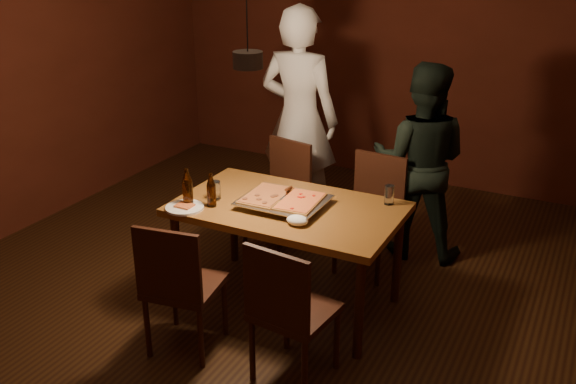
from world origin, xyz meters
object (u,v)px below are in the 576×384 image
at_px(chair_far_right, 373,202).
at_px(chair_near_left, 177,277).
at_px(chair_far_left, 282,185).
at_px(pizza_tray, 284,203).
at_px(plate_slice, 185,207).
at_px(diner_dark, 420,162).
at_px(dining_table, 288,216).
at_px(diner_white, 299,119).
at_px(beer_bottle_a, 187,187).
at_px(beer_bottle_b, 211,190).
at_px(chair_near_right, 287,302).
at_px(pendant_lamp, 248,58).

bearing_deg(chair_far_right, chair_near_left, 72.75).
xyz_separation_m(chair_far_left, pizza_tray, (0.43, -0.81, 0.24)).
xyz_separation_m(chair_far_left, plate_slice, (-0.13, -1.14, 0.22)).
bearing_deg(diner_dark, chair_far_right, 48.03).
xyz_separation_m(dining_table, diner_white, (-0.54, 1.26, 0.29)).
xyz_separation_m(chair_far_left, chair_far_right, (0.78, 0.00, 0.00)).
relative_size(beer_bottle_a, diner_white, 0.14).
distance_m(dining_table, plate_slice, 0.69).
bearing_deg(plate_slice, diner_white, 88.04).
height_order(beer_bottle_b, plate_slice, beer_bottle_b).
xyz_separation_m(chair_near_right, diner_white, (-0.92, 2.03, 0.42)).
distance_m(dining_table, chair_far_left, 0.92).
xyz_separation_m(chair_far_right, beer_bottle_b, (-0.78, -1.03, 0.33)).
bearing_deg(chair_far_left, beer_bottle_a, 94.56).
bearing_deg(chair_near_right, beer_bottle_b, 153.97).
bearing_deg(dining_table, beer_bottle_a, -153.80).
bearing_deg(pizza_tray, chair_near_left, -112.89).
bearing_deg(chair_far_right, beer_bottle_b, 57.64).
height_order(chair_near_left, pendant_lamp, pendant_lamp).
height_order(chair_far_right, plate_slice, chair_far_right).
distance_m(beer_bottle_a, diner_dark, 1.87).
height_order(dining_table, chair_far_left, chair_far_left).
relative_size(dining_table, plate_slice, 5.88).
height_order(beer_bottle_b, diner_white, diner_white).
relative_size(beer_bottle_b, pendant_lamp, 0.21).
bearing_deg(plate_slice, diner_dark, 52.58).
bearing_deg(beer_bottle_b, pendant_lamp, 2.48).
height_order(chair_near_right, diner_dark, diner_dark).
bearing_deg(diner_white, chair_far_left, 98.71).
bearing_deg(chair_far_left, beer_bottle_b, 102.41).
height_order(pizza_tray, beer_bottle_b, beer_bottle_b).
bearing_deg(chair_far_left, chair_near_left, 106.76).
bearing_deg(beer_bottle_b, diner_dark, 53.90).
relative_size(pizza_tray, diner_white, 0.29).
distance_m(beer_bottle_a, plate_slice, 0.13).
height_order(plate_slice, pendant_lamp, pendant_lamp).
distance_m(plate_slice, diner_dark, 1.90).
xyz_separation_m(chair_far_left, beer_bottle_a, (-0.14, -1.09, 0.34)).
relative_size(beer_bottle_b, diner_dark, 0.15).
distance_m(chair_far_left, pizza_tray, 0.95).
xyz_separation_m(dining_table, pizza_tray, (-0.02, -0.02, 0.10)).
bearing_deg(chair_far_right, chair_near_right, 96.93).
bearing_deg(chair_far_left, pendant_lamp, 118.74).
height_order(chair_far_left, chair_near_left, same).
bearing_deg(chair_near_right, chair_far_left, 124.84).
distance_m(chair_near_right, beer_bottle_b, 1.05).
bearing_deg(diner_dark, beer_bottle_b, 44.98).
bearing_deg(pendant_lamp, chair_far_left, 106.60).
xyz_separation_m(chair_near_right, pendant_lamp, (-0.54, 0.55, 1.22)).
height_order(beer_bottle_b, diner_dark, diner_dark).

